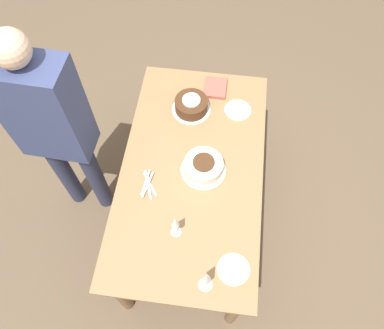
# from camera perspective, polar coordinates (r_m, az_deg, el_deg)

# --- Properties ---
(ground_plane) EXTENTS (12.00, 12.00, 0.00)m
(ground_plane) POSITION_cam_1_polar(r_m,az_deg,el_deg) (2.86, -0.00, -7.71)
(ground_plane) COLOR brown
(dining_table) EXTENTS (1.53, 0.83, 0.73)m
(dining_table) POSITION_cam_1_polar(r_m,az_deg,el_deg) (2.30, -0.00, -1.98)
(dining_table) COLOR #9E754C
(dining_table) RESTS_ON ground_plane
(cake_center_white) EXTENTS (0.27, 0.27, 0.10)m
(cake_center_white) POSITION_cam_1_polar(r_m,az_deg,el_deg) (2.16, 1.77, -0.25)
(cake_center_white) COLOR white
(cake_center_white) RESTS_ON dining_table
(cake_front_chocolate) EXTENTS (0.25, 0.25, 0.10)m
(cake_front_chocolate) POSITION_cam_1_polar(r_m,az_deg,el_deg) (2.41, -0.11, 9.05)
(cake_front_chocolate) COLOR white
(cake_front_chocolate) RESTS_ON dining_table
(wine_glass_near) EXTENTS (0.07, 0.07, 0.24)m
(wine_glass_near) POSITION_cam_1_polar(r_m,az_deg,el_deg) (1.81, 2.21, -16.83)
(wine_glass_near) COLOR silver
(wine_glass_near) RESTS_ON dining_table
(wine_glass_far) EXTENTS (0.06, 0.06, 0.21)m
(wine_glass_far) POSITION_cam_1_polar(r_m,az_deg,el_deg) (1.91, -2.58, -8.86)
(wine_glass_far) COLOR silver
(wine_glass_far) RESTS_ON dining_table
(dessert_plate_left) EXTENTS (0.17, 0.17, 0.01)m
(dessert_plate_left) POSITION_cam_1_polar(r_m,az_deg,el_deg) (2.45, 6.98, 8.23)
(dessert_plate_left) COLOR beige
(dessert_plate_left) RESTS_ON dining_table
(dessert_plate_right) EXTENTS (0.17, 0.17, 0.01)m
(dessert_plate_right) POSITION_cam_1_polar(r_m,az_deg,el_deg) (1.99, 6.32, -15.59)
(dessert_plate_right) COLOR beige
(dessert_plate_right) RESTS_ON dining_table
(fork_pile) EXTENTS (0.19, 0.11, 0.01)m
(fork_pile) POSITION_cam_1_polar(r_m,az_deg,el_deg) (2.16, -6.72, -2.97)
(fork_pile) COLOR silver
(fork_pile) RESTS_ON dining_table
(napkin_stack) EXTENTS (0.17, 0.15, 0.03)m
(napkin_stack) POSITION_cam_1_polar(r_m,az_deg,el_deg) (2.54, 3.57, 11.59)
(napkin_stack) COLOR #B75B4C
(napkin_stack) RESTS_ON dining_table
(person_cutting) EXTENTS (0.24, 0.41, 1.61)m
(person_cutting) POSITION_cam_1_polar(r_m,az_deg,el_deg) (2.21, -20.52, 5.67)
(person_cutting) COLOR #2D334C
(person_cutting) RESTS_ON ground_plane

